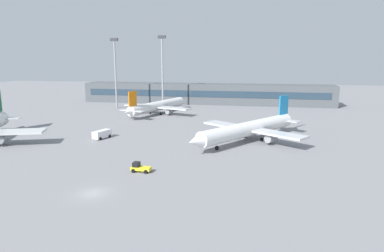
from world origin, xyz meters
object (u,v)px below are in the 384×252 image
(baggage_tug_yellow, at_px, (140,167))
(service_van_white, at_px, (102,134))
(floodlight_tower_east, at_px, (115,69))
(airplane_mid, at_px, (249,129))
(airplane_far, at_px, (158,106))
(floodlight_tower_west, at_px, (162,67))

(baggage_tug_yellow, bearing_deg, service_van_white, 128.56)
(baggage_tug_yellow, height_order, floodlight_tower_east, floodlight_tower_east)
(baggage_tug_yellow, distance_m, floodlight_tower_east, 86.48)
(airplane_mid, bearing_deg, floodlight_tower_east, 138.86)
(service_van_white, height_order, floodlight_tower_east, floodlight_tower_east)
(airplane_far, relative_size, floodlight_tower_west, 1.30)
(airplane_mid, relative_size, floodlight_tower_west, 1.22)
(floodlight_tower_west, bearing_deg, baggage_tug_yellow, -76.97)
(airplane_mid, bearing_deg, baggage_tug_yellow, -123.96)
(baggage_tug_yellow, xyz_separation_m, floodlight_tower_west, (-18.18, 78.58, 15.93))
(airplane_far, relative_size, service_van_white, 6.85)
(airplane_far, height_order, service_van_white, airplane_far)
(airplane_far, xyz_separation_m, baggage_tug_yellow, (15.99, -64.96, -2.15))
(service_van_white, bearing_deg, floodlight_tower_west, 89.58)
(baggage_tug_yellow, distance_m, service_van_white, 29.82)
(floodlight_tower_west, bearing_deg, service_van_white, -90.42)
(baggage_tug_yellow, xyz_separation_m, floodlight_tower_east, (-37.52, 76.37, 15.45))
(airplane_far, relative_size, floodlight_tower_east, 1.34)
(airplane_mid, distance_m, floodlight_tower_east, 75.52)
(airplane_mid, distance_m, floodlight_tower_west, 64.38)
(service_van_white, distance_m, floodlight_tower_west, 57.43)
(airplane_mid, relative_size, baggage_tug_yellow, 9.78)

